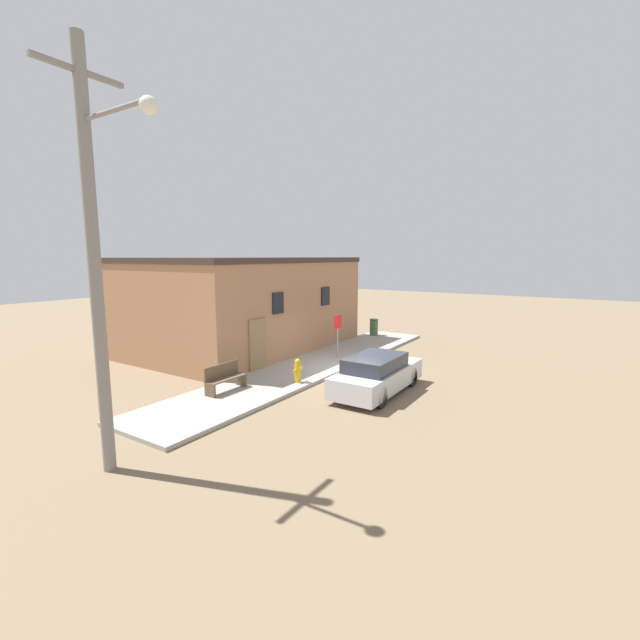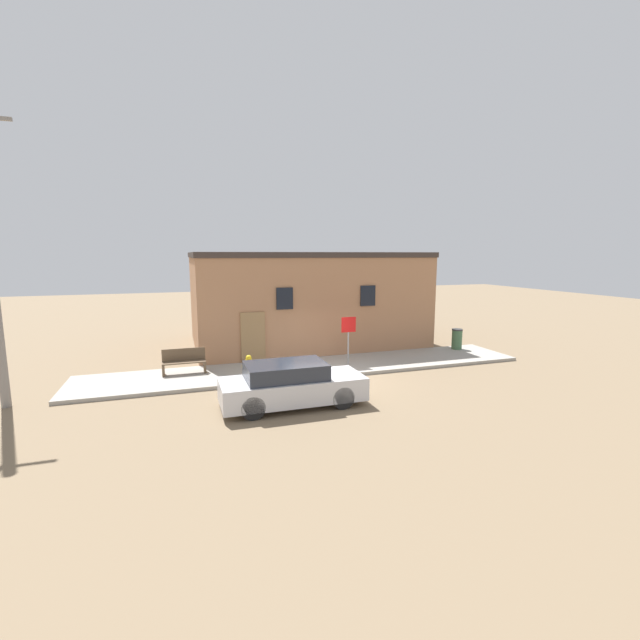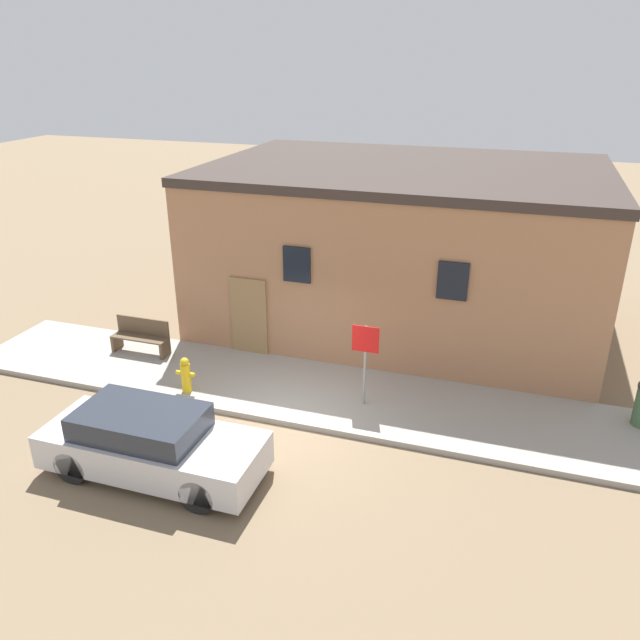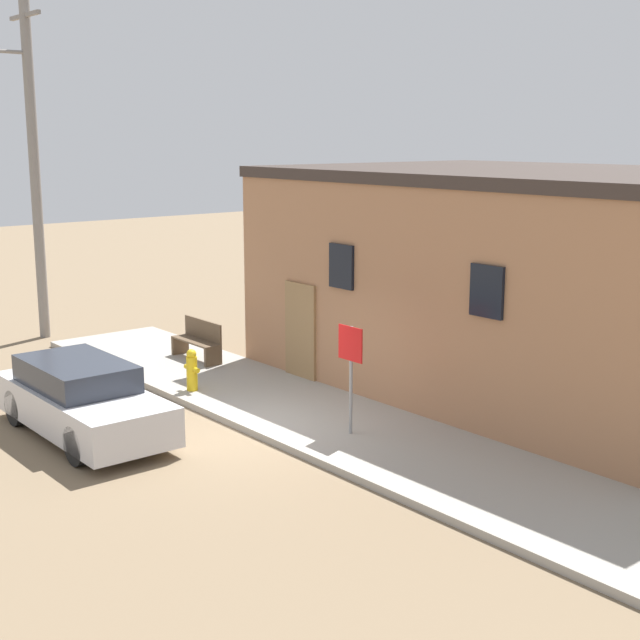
% 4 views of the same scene
% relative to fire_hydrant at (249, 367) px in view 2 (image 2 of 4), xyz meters
% --- Properties ---
extents(ground_plane, '(80.00, 80.00, 0.00)m').
position_rel_fire_hydrant_xyz_m(ground_plane, '(2.64, -0.50, -0.57)').
color(ground_plane, '#7A664C').
extents(sidewalk, '(17.51, 2.93, 0.13)m').
position_rel_fire_hydrant_xyz_m(sidewalk, '(2.64, 0.97, -0.50)').
color(sidewalk, '#9E998E').
rests_on(sidewalk, ground).
extents(brick_building, '(10.89, 7.60, 4.62)m').
position_rel_fire_hydrant_xyz_m(brick_building, '(3.81, 6.17, 1.74)').
color(brick_building, '#A87551').
rests_on(brick_building, ground).
extents(fire_hydrant, '(0.48, 0.23, 0.87)m').
position_rel_fire_hydrant_xyz_m(fire_hydrant, '(0.00, 0.00, 0.00)').
color(fire_hydrant, gold).
rests_on(fire_hydrant, sidewalk).
extents(stop_sign, '(0.61, 0.06, 1.93)m').
position_rel_fire_hydrant_xyz_m(stop_sign, '(4.11, 0.74, 0.90)').
color(stop_sign, gray).
rests_on(stop_sign, sidewalk).
extents(bench, '(1.55, 0.44, 0.92)m').
position_rel_fire_hydrant_xyz_m(bench, '(-2.17, 1.49, 0.01)').
color(bench, brown).
rests_on(bench, sidewalk).
extents(trash_bin, '(0.49, 0.49, 0.95)m').
position_rel_fire_hydrant_xyz_m(trash_bin, '(10.03, 1.78, 0.04)').
color(trash_bin, '#426642').
rests_on(trash_bin, sidewalk).
extents(parked_car, '(4.29, 1.65, 1.34)m').
position_rel_fire_hydrant_xyz_m(parked_car, '(0.82, -2.78, 0.09)').
color(parked_car, black).
rests_on(parked_car, ground).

